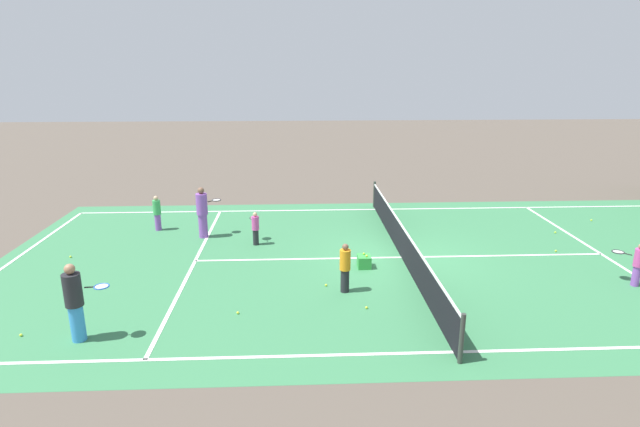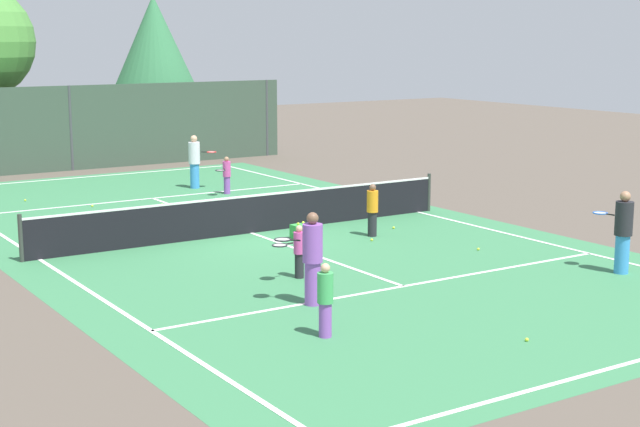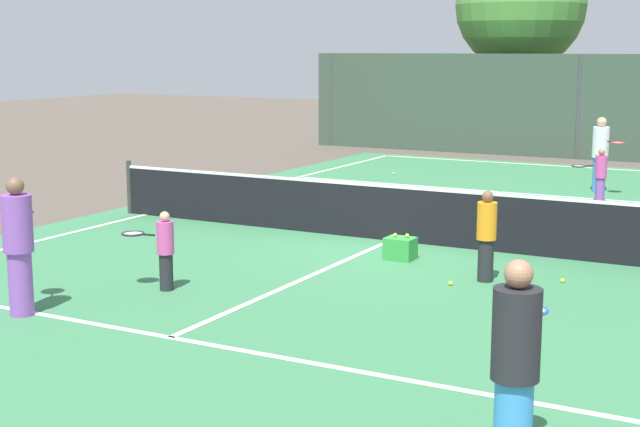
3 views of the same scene
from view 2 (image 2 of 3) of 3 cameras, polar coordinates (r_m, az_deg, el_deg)
The scene contains 20 objects.
ground_plane at distance 24.82m, azimuth -4.12°, elevation -1.18°, with size 80.00×80.00×0.00m, color brown.
court_surface at distance 24.82m, azimuth -4.12°, elevation -1.17°, with size 13.00×25.00×0.01m.
tennis_net at distance 24.73m, azimuth -4.13°, elevation -0.02°, with size 11.90×0.10×1.10m.
perimeter_fence at distance 37.36m, azimuth -14.62°, elevation 4.93°, with size 18.00×0.12×3.20m.
tree_0 at distance 41.20m, azimuth -9.84°, elevation 9.76°, with size 3.78×3.78×6.70m.
player_0 at distance 32.22m, azimuth -7.47°, elevation 3.11°, with size 0.88×0.79×1.78m.
player_1 at distance 16.17m, azimuth 0.32°, elevation -5.14°, with size 0.27×0.27×1.28m.
player_2 at distance 24.29m, azimuth 3.14°, elevation 0.23°, with size 0.29×0.29×1.35m.
player_3 at distance 20.07m, azimuth -1.32°, elevation -2.23°, with size 0.82×0.38×1.13m.
player_4 at distance 30.95m, azimuth -5.59°, elevation 2.32°, with size 0.77×0.70×1.21m.
player_5 at distance 21.42m, azimuth 17.58°, elevation -1.01°, with size 0.45×0.96×1.79m.
player_6 at distance 18.02m, azimuth -0.48°, elevation -2.63°, with size 0.82×0.87×1.79m.
ball_crate at distance 24.06m, azimuth -1.12°, elevation -1.08°, with size 0.46×0.38×0.43m.
tennis_ball_0 at distance 29.33m, azimuth -13.40°, elevation 0.44°, with size 0.07×0.07×0.07m, color #CCE533.
tennis_ball_2 at distance 16.48m, azimuth 12.21°, elevation -7.35°, with size 0.07×0.07×0.07m, color #CCE533.
tennis_ball_3 at distance 23.08m, azimuth 9.40°, elevation -2.10°, with size 0.07×0.07×0.07m, color #CCE533.
tennis_ball_4 at distance 23.83m, azimuth 3.10°, elevation -1.58°, with size 0.07×0.07×0.07m, color #CCE533.
tennis_ball_5 at distance 25.37m, azimuth 4.41°, elevation -0.85°, with size 0.07×0.07×0.07m, color #CCE533.
tennis_ball_6 at distance 30.90m, azimuth -17.14°, elevation 0.76°, with size 0.07×0.07×0.07m, color #CCE533.
tennis_ball_7 at distance 29.17m, azimuth -9.38°, elevation 0.53°, with size 0.07×0.07×0.07m, color #CCE533.
Camera 2 is at (-11.69, -21.32, 5.02)m, focal length 53.76 mm.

